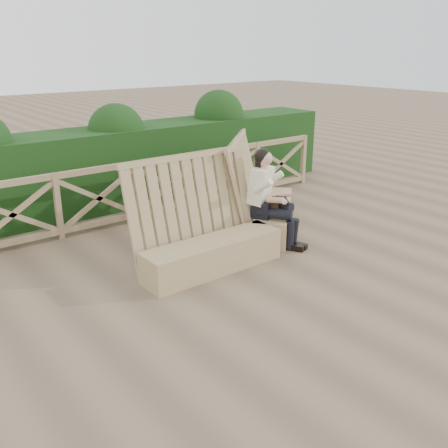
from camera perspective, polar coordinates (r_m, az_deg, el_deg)
ground at (r=6.16m, az=0.23°, el=-9.46°), size 60.00×60.00×0.00m
bench at (r=7.79m, az=2.02°, el=0.18°), size 3.83×2.04×1.59m
woman at (r=7.80m, az=5.13°, el=3.29°), size 0.69×1.00×1.53m
guardrail at (r=8.76m, az=-14.11°, el=2.88°), size 10.10×0.09×1.10m
hedge at (r=9.78m, az=-17.15°, el=5.54°), size 12.00×1.20×1.50m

